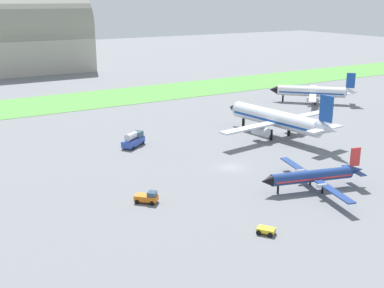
# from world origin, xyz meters

# --- Properties ---
(ground_plane) EXTENTS (600.00, 600.00, 0.00)m
(ground_plane) POSITION_xyz_m (0.00, 0.00, 0.00)
(ground_plane) COLOR slate
(grass_taxiway_strip) EXTENTS (360.00, 28.00, 0.08)m
(grass_taxiway_strip) POSITION_xyz_m (0.00, 77.01, 0.04)
(grass_taxiway_strip) COLOR #549342
(grass_taxiway_strip) RESTS_ON ground_plane
(airplane_foreground_turboprop) EXTENTS (19.21, 22.26, 6.80)m
(airplane_foreground_turboprop) POSITION_xyz_m (5.37, -16.63, 2.49)
(airplane_foreground_turboprop) COLOR navy
(airplane_foreground_turboprop) RESTS_ON ground_plane
(airplane_parked_jet_far) EXTENTS (21.58, 21.77, 9.71)m
(airplane_parked_jet_far) POSITION_xyz_m (57.31, 36.40, 3.50)
(airplane_parked_jet_far) COLOR white
(airplane_parked_jet_far) RESTS_ON ground_plane
(airplane_midfield_jet) EXTENTS (33.87, 33.31, 11.98)m
(airplane_midfield_jet) POSITION_xyz_m (21.86, 12.02, 4.31)
(airplane_midfield_jet) COLOR silver
(airplane_midfield_jet) RESTS_ON ground_plane
(pushback_tug_near_gate) EXTENTS (3.80, 3.83, 1.95)m
(pushback_tug_near_gate) POSITION_xyz_m (-21.36, -6.96, 0.91)
(pushback_tug_near_gate) COLOR orange
(pushback_tug_near_gate) RESTS_ON ground_plane
(baggage_cart_midfield) EXTENTS (2.79, 2.95, 0.90)m
(baggage_cart_midfield) POSITION_xyz_m (-12.10, -25.35, 0.57)
(baggage_cart_midfield) COLOR yellow
(baggage_cart_midfield) RESTS_ON ground_plane
(fuel_truck_by_runway) EXTENTS (6.67, 5.76, 3.29)m
(fuel_truck_by_runway) POSITION_xyz_m (-10.08, 22.64, 1.58)
(fuel_truck_by_runway) COLOR #334FB2
(fuel_truck_by_runway) RESTS_ON ground_plane
(hangar_distant) EXTENTS (46.10, 26.45, 32.99)m
(hangar_distant) POSITION_xyz_m (1.34, 147.63, 15.57)
(hangar_distant) COLOR #B2AD9E
(hangar_distant) RESTS_ON ground_plane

